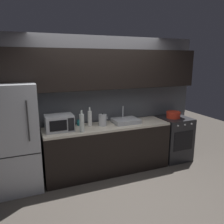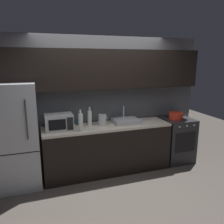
% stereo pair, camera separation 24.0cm
% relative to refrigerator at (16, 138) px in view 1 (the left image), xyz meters
% --- Properties ---
extents(ground_plane, '(10.00, 10.00, 0.00)m').
position_rel_refrigerator_xyz_m(ground_plane, '(1.54, -0.90, -0.86)').
color(ground_plane, '#3D3833').
extents(back_wall, '(4.06, 0.44, 2.50)m').
position_rel_refrigerator_xyz_m(back_wall, '(1.54, 0.30, 0.69)').
color(back_wall, slate).
rests_on(back_wall, ground).
extents(counter_run, '(2.32, 0.60, 0.90)m').
position_rel_refrigerator_xyz_m(counter_run, '(1.54, 0.00, -0.41)').
color(counter_run, black).
rests_on(counter_run, ground).
extents(refrigerator, '(0.68, 0.69, 1.72)m').
position_rel_refrigerator_xyz_m(refrigerator, '(0.00, 0.00, 0.00)').
color(refrigerator, '#ADAFB5').
rests_on(refrigerator, ground).
extents(oven_range, '(0.60, 0.62, 0.90)m').
position_rel_refrigerator_xyz_m(oven_range, '(3.04, -0.00, -0.41)').
color(oven_range, '#232326').
rests_on(oven_range, ground).
extents(microwave, '(0.46, 0.35, 0.27)m').
position_rel_refrigerator_xyz_m(microwave, '(0.68, 0.02, 0.17)').
color(microwave, '#A8AAAF').
rests_on(microwave, counter_run).
extents(sink_basin, '(0.48, 0.38, 0.30)m').
position_rel_refrigerator_xyz_m(sink_basin, '(1.92, 0.03, 0.08)').
color(sink_basin, '#ADAFB5').
rests_on(sink_basin, counter_run).
extents(kettle, '(0.18, 0.14, 0.23)m').
position_rel_refrigerator_xyz_m(kettle, '(1.45, 0.02, 0.14)').
color(kettle, '#B7BABF').
rests_on(kettle, counter_run).
extents(wine_bottle_white, '(0.08, 0.08, 0.34)m').
position_rel_refrigerator_xyz_m(wine_bottle_white, '(1.24, 0.10, 0.18)').
color(wine_bottle_white, silver).
rests_on(wine_bottle_white, counter_run).
extents(wine_bottle_clear, '(0.08, 0.08, 0.37)m').
position_rel_refrigerator_xyz_m(wine_bottle_clear, '(1.02, -0.19, 0.19)').
color(wine_bottle_clear, silver).
rests_on(wine_bottle_clear, counter_run).
extents(mug_teal, '(0.08, 0.08, 0.10)m').
position_rel_refrigerator_xyz_m(mug_teal, '(1.06, 0.20, 0.09)').
color(mug_teal, '#19666B').
rests_on(mug_teal, counter_run).
extents(cooking_pot, '(0.28, 0.28, 0.13)m').
position_rel_refrigerator_xyz_m(cooking_pot, '(2.99, 0.00, 0.10)').
color(cooking_pot, red).
rests_on(cooking_pot, oven_range).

